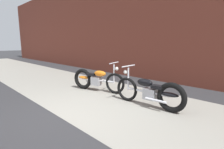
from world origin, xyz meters
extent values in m
plane|color=#2D2D30|center=(0.00, 0.00, 0.00)|extent=(80.00, 80.00, 0.00)
cube|color=gray|center=(0.00, 1.75, 0.00)|extent=(36.00, 3.50, 0.01)
cube|color=brown|center=(0.00, 5.20, 2.75)|extent=(36.00, 0.50, 5.50)
torus|color=black|center=(-0.51, 2.22, 0.34)|extent=(0.67, 0.28, 0.68)
torus|color=black|center=(-1.75, 1.83, 0.36)|extent=(0.74, 0.34, 0.73)
cylinder|color=silver|center=(-1.13, 2.03, 0.38)|extent=(1.20, 0.42, 0.06)
cube|color=#99999E|center=(-1.20, 2.00, 0.34)|extent=(0.37, 0.31, 0.28)
ellipsoid|color=orange|center=(-1.05, 2.05, 0.62)|extent=(0.48, 0.31, 0.20)
ellipsoid|color=orange|center=(-1.70, 1.85, 0.42)|extent=(0.47, 0.30, 0.10)
cube|color=black|center=(-1.40, 1.94, 0.56)|extent=(0.33, 0.27, 0.08)
cylinder|color=silver|center=(-0.55, 2.21, 0.65)|extent=(0.06, 0.06, 0.62)
cylinder|color=silver|center=(-0.55, 2.21, 1.01)|extent=(0.20, 0.56, 0.03)
sphere|color=white|center=(-0.45, 2.24, 0.83)|extent=(0.11, 0.11, 0.11)
cylinder|color=silver|center=(-1.48, 2.07, 0.26)|extent=(0.54, 0.22, 0.06)
torus|color=black|center=(0.24, 1.94, 0.34)|extent=(0.68, 0.14, 0.68)
torus|color=black|center=(1.54, 2.05, 0.36)|extent=(0.74, 0.19, 0.73)
cylinder|color=silver|center=(0.89, 2.00, 0.38)|extent=(1.24, 0.16, 0.06)
cube|color=#99999E|center=(0.97, 2.00, 0.34)|extent=(0.34, 0.25, 0.28)
ellipsoid|color=black|center=(0.81, 1.99, 0.62)|extent=(0.45, 0.23, 0.20)
ellipsoid|color=black|center=(1.49, 2.05, 0.42)|extent=(0.45, 0.22, 0.10)
cube|color=black|center=(1.17, 2.02, 0.56)|extent=(0.30, 0.22, 0.08)
cylinder|color=silver|center=(0.28, 1.95, 0.65)|extent=(0.05, 0.05, 0.62)
cylinder|color=silver|center=(0.28, 1.95, 1.01)|extent=(0.08, 0.58, 0.03)
sphere|color=white|center=(0.18, 1.94, 0.83)|extent=(0.11, 0.11, 0.11)
cylinder|color=silver|center=(1.22, 1.87, 0.26)|extent=(0.55, 0.11, 0.06)
camera|label=1|loc=(3.41, -1.76, 1.64)|focal=28.32mm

